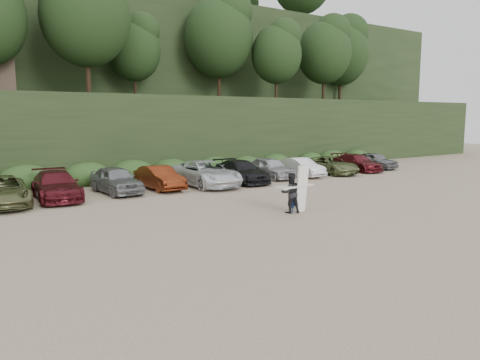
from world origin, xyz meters
TOP-DOWN VIEW (x-y plane):
  - ground at (0.00, 0.00)m, footprint 120.00×120.00m
  - hillside_backdrop at (-0.26, 35.93)m, footprint 90.00×41.50m
  - parked_cars at (0.26, 9.86)m, footprint 36.20×6.03m
  - child_surfer at (0.24, 0.21)m, footprint 2.21×0.88m
  - adult_surfer at (0.06, 0.19)m, footprint 1.39×0.95m

SIDE VIEW (x-z plane):
  - ground at x=0.00m, z-range 0.00..0.00m
  - parked_cars at x=0.26m, z-range -0.07..1.56m
  - child_surfer at x=0.24m, z-range 0.23..1.52m
  - adult_surfer at x=0.06m, z-range -0.15..2.06m
  - hillside_backdrop at x=-0.26m, z-range -2.78..25.22m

